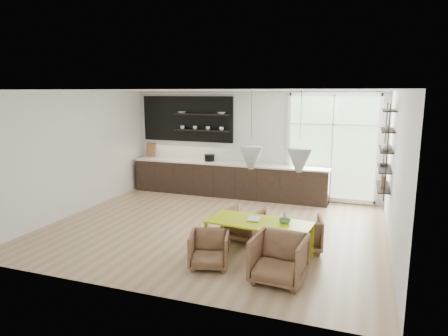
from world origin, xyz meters
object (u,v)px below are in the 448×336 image
at_px(armchair_back_right, 302,233).
at_px(wire_stool, 201,242).
at_px(dining_table, 259,224).
at_px(armchair_front_right, 279,259).
at_px(armchair_front_left, 209,250).
at_px(armchair_back_left, 244,224).

relative_size(armchair_back_right, wire_stool, 1.76).
bearing_deg(dining_table, armchair_back_right, 48.65).
bearing_deg(armchair_front_right, armchair_front_left, 177.79).
xyz_separation_m(armchair_back_right, armchair_front_left, (-1.34, -1.26, -0.02)).
bearing_deg(armchair_front_left, armchair_back_left, 67.67).
bearing_deg(armchair_back_left, armchair_back_right, -177.36).
distance_m(dining_table, armchair_back_left, 0.97).
distance_m(armchair_back_left, armchair_back_right, 1.18).
xyz_separation_m(armchair_back_right, wire_stool, (-1.65, -0.88, -0.06)).
bearing_deg(armchair_back_left, wire_stool, 75.45).
bearing_deg(armchair_back_right, armchair_back_left, -20.79).
height_order(armchair_back_left, armchair_front_left, armchair_back_left).
bearing_deg(armchair_back_right, dining_table, 29.64).
distance_m(armchair_back_left, wire_stool, 1.14).
height_order(armchair_front_left, armchair_front_right, armchair_front_right).
xyz_separation_m(dining_table, wire_stool, (-0.98, -0.26, -0.35)).
relative_size(armchair_front_right, wire_stool, 2.03).
relative_size(armchair_front_left, wire_stool, 1.65).
bearing_deg(armchair_front_right, wire_stool, 165.19).
relative_size(dining_table, wire_stool, 4.70).
distance_m(armchair_back_left, armchair_front_right, 1.86).
height_order(dining_table, armchair_front_left, dining_table).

